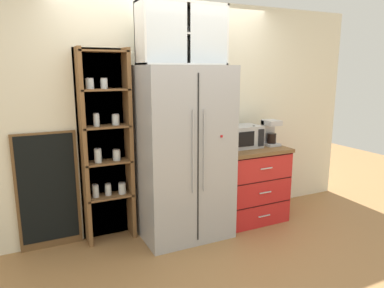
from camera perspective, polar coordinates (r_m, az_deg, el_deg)
ground_plane at (r=4.10m, az=-1.24°, el=-14.15°), size 10.82×10.82×0.00m
wall_back_cream at (r=4.09m, az=-3.67°, el=4.47°), size 5.11×0.10×2.55m
refrigerator at (r=3.80m, az=-1.36°, el=-1.50°), size 0.94×0.71×1.84m
pantry_shelf_column at (r=3.81m, az=-13.72°, el=-0.10°), size 0.55×0.26×2.02m
counter_cabinet at (r=4.39m, az=9.22°, el=-6.20°), size 0.80×0.64×0.89m
microwave at (r=4.23m, az=7.90°, el=1.20°), size 0.44×0.33×0.26m
coffee_maker at (r=4.42m, az=12.40°, el=1.82°), size 0.17×0.20×0.31m
mug_red at (r=4.28m, az=9.35°, el=0.10°), size 0.11×0.07×0.09m
mug_sage at (r=4.25m, az=9.63°, el=0.05°), size 0.11×0.08×0.09m
bottle_green at (r=4.22m, az=9.82°, el=0.92°), size 0.07×0.07×0.27m
upper_cabinet at (r=3.75m, az=-1.76°, el=17.15°), size 0.90×0.32×0.61m
chalkboard_menu at (r=3.87m, az=-22.13°, el=-6.99°), size 0.60×0.04×1.20m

